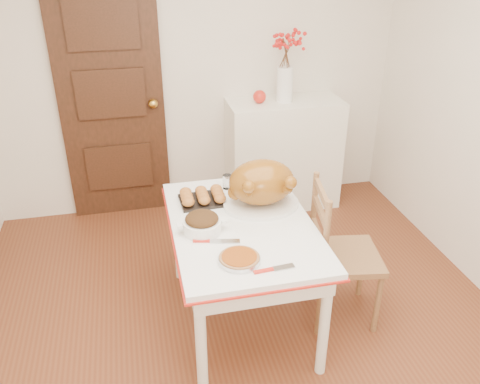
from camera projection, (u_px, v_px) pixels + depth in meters
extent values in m
cube|color=#5B2916|center=(250.00, 354.00, 3.03)|extent=(3.50, 4.00, 0.00)
cube|color=silver|center=(194.00, 68.00, 4.17)|extent=(3.50, 0.00, 2.50)
cube|color=black|center=(112.00, 101.00, 4.11)|extent=(0.85, 0.06, 2.06)
cube|color=white|center=(283.00, 154.00, 4.48)|extent=(0.98, 0.44, 0.98)
sphere|color=red|center=(260.00, 97.00, 4.18)|extent=(0.11, 0.11, 0.11)
cylinder|color=#853A0D|center=(239.00, 258.00, 2.61)|extent=(0.24, 0.24, 0.05)
cylinder|color=white|center=(227.00, 182.00, 3.33)|extent=(0.07, 0.07, 0.10)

